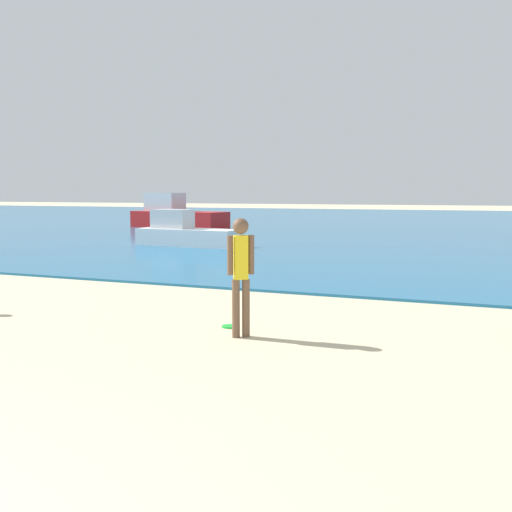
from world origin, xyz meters
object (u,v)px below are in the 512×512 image
Objects in this scene: boat_near at (185,233)px; boat_far at (176,216)px; person_standing at (241,270)px; frisbee at (229,326)px.

boat_far is at bearing 125.47° from boat_near.
person_standing is 1.18m from frisbee.
person_standing is 26.30m from boat_far.
person_standing is at bearing -48.23° from boat_far.
person_standing is 0.42× the size of boat_near.
boat_near is (-7.62, 12.20, -0.45)m from person_standing.
frisbee is 13.75m from boat_near.
boat_far reaches higher than frisbee.
frisbee is 0.06× the size of boat_near.
frisbee is 25.67m from boat_far.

